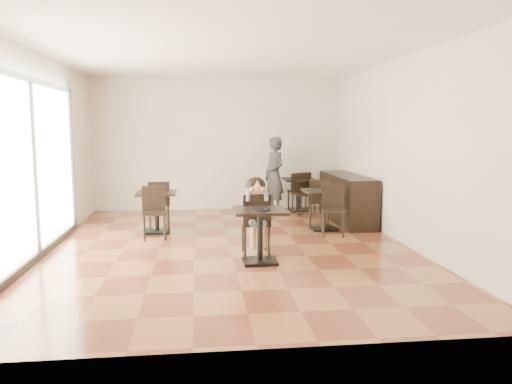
{
  "coord_description": "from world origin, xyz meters",
  "views": [
    {
      "loc": [
        -0.52,
        -8.28,
        2.0
      ],
      "look_at": [
        0.39,
        -0.58,
        1.0
      ],
      "focal_mm": 35.0,
      "sensor_mm": 36.0,
      "label": 1
    }
  ],
  "objects": [
    {
      "name": "chair_left_b",
      "position": [
        -1.3,
        0.74,
        0.47
      ],
      "size": [
        0.47,
        0.47,
        0.95
      ],
      "primitive_type": null,
      "rotation": [
        0.0,
        0.0,
        0.11
      ],
      "color": "black",
      "rests_on": "floor"
    },
    {
      "name": "service_counter",
      "position": [
        2.65,
        2.0,
        0.5
      ],
      "size": [
        0.6,
        2.4,
        1.0
      ],
      "primitive_type": "cube",
      "color": "black",
      "rests_on": "floor"
    },
    {
      "name": "wall_front",
      "position": [
        0.0,
        -4.0,
        1.6
      ],
      "size": [
        6.0,
        0.01,
        3.2
      ],
      "primitive_type": "cube",
      "color": "silver",
      "rests_on": "floor"
    },
    {
      "name": "child",
      "position": [
        0.39,
        -0.53,
        0.61
      ],
      "size": [
        0.44,
        0.61,
        1.22
      ],
      "primitive_type": null,
      "color": "slate",
      "rests_on": "child_chair"
    },
    {
      "name": "child_chair",
      "position": [
        0.39,
        -0.53,
        0.49
      ],
      "size": [
        0.44,
        0.44,
        0.97
      ],
      "primitive_type": null,
      "rotation": [
        0.0,
        0.0,
        3.14
      ],
      "color": "black",
      "rests_on": "floor"
    },
    {
      "name": "chair_mid_a",
      "position": [
        1.98,
        1.74,
        0.47
      ],
      "size": [
        0.5,
        0.5,
        0.95
      ],
      "primitive_type": null,
      "rotation": [
        0.0,
        0.0,
        2.95
      ],
      "color": "black",
      "rests_on": "floor"
    },
    {
      "name": "plate",
      "position": [
        0.39,
        -1.18,
        0.82
      ],
      "size": [
        0.27,
        0.27,
        0.02
      ],
      "primitive_type": "cylinder",
      "color": "black",
      "rests_on": "child_table"
    },
    {
      "name": "child_table",
      "position": [
        0.39,
        -1.08,
        0.4
      ],
      "size": [
        0.77,
        0.77,
        0.81
      ],
      "primitive_type": null,
      "color": "black",
      "rests_on": "floor"
    },
    {
      "name": "wall_right",
      "position": [
        3.0,
        0.0,
        1.6
      ],
      "size": [
        0.01,
        8.0,
        3.2
      ],
      "primitive_type": "cube",
      "color": "silver",
      "rests_on": "floor"
    },
    {
      "name": "chair_back_b",
      "position": [
        1.92,
        2.99,
        0.47
      ],
      "size": [
        0.55,
        0.55,
        0.94
      ],
      "primitive_type": null,
      "rotation": [
        0.0,
        0.0,
        0.37
      ],
      "color": "black",
      "rests_on": "floor"
    },
    {
      "name": "chair_back_a",
      "position": [
        1.92,
        3.5,
        0.47
      ],
      "size": [
        0.55,
        0.55,
        0.94
      ],
      "primitive_type": null,
      "rotation": [
        0.0,
        0.0,
        3.51
      ],
      "color": "black",
      "rests_on": "floor"
    },
    {
      "name": "chair_mid_b",
      "position": [
        1.98,
        0.64,
        0.47
      ],
      "size": [
        0.5,
        0.5,
        0.95
      ],
      "primitive_type": null,
      "rotation": [
        0.0,
        0.0,
        -0.19
      ],
      "color": "black",
      "rests_on": "floor"
    },
    {
      "name": "ceiling",
      "position": [
        0.0,
        0.0,
        3.2
      ],
      "size": [
        6.0,
        8.0,
        0.01
      ],
      "primitive_type": "cube",
      "color": "white",
      "rests_on": "floor"
    },
    {
      "name": "adult_patron",
      "position": [
        1.27,
        3.24,
        0.9
      ],
      "size": [
        0.64,
        0.77,
        1.8
      ],
      "primitive_type": "imported",
      "rotation": [
        0.0,
        0.0,
        -1.21
      ],
      "color": "#35353A",
      "rests_on": "floor"
    },
    {
      "name": "wall_back",
      "position": [
        0.0,
        4.0,
        1.6
      ],
      "size": [
        6.0,
        0.01,
        3.2
      ],
      "primitive_type": "cube",
      "color": "silver",
      "rests_on": "floor"
    },
    {
      "name": "cafe_table_back",
      "position": [
        1.92,
        3.5,
        0.39
      ],
      "size": [
        0.96,
        0.96,
        0.79
      ],
      "primitive_type": null,
      "rotation": [
        0.0,
        0.0,
        0.37
      ],
      "color": "black",
      "rests_on": "floor"
    },
    {
      "name": "floor",
      "position": [
        0.0,
        0.0,
        0.0
      ],
      "size": [
        6.0,
        8.0,
        0.01
      ],
      "primitive_type": "cube",
      "color": "brown",
      "rests_on": "ground"
    },
    {
      "name": "cafe_table_left",
      "position": [
        -1.3,
        1.29,
        0.39
      ],
      "size": [
        0.82,
        0.82,
        0.79
      ],
      "primitive_type": null,
      "rotation": [
        0.0,
        0.0,
        0.11
      ],
      "color": "black",
      "rests_on": "floor"
    },
    {
      "name": "wall_left",
      "position": [
        -3.0,
        0.0,
        1.6
      ],
      "size": [
        0.01,
        8.0,
        3.2
      ],
      "primitive_type": "cube",
      "color": "silver",
      "rests_on": "floor"
    },
    {
      "name": "chair_left_a",
      "position": [
        -1.3,
        1.84,
        0.47
      ],
      "size": [
        0.47,
        0.47,
        0.95
      ],
      "primitive_type": null,
      "rotation": [
        0.0,
        0.0,
        3.25
      ],
      "color": "black",
      "rests_on": "floor"
    },
    {
      "name": "pizza_slice",
      "position": [
        0.39,
        -0.72,
        1.06
      ],
      "size": [
        0.28,
        0.22,
        0.07
      ],
      "primitive_type": null,
      "color": "#F0CD86",
      "rests_on": "child"
    },
    {
      "name": "cafe_table_mid",
      "position": [
        1.93,
        1.19,
        0.39
      ],
      "size": [
        0.88,
        0.88,
        0.79
      ],
      "primitive_type": null,
      "rotation": [
        0.0,
        0.0,
        -0.19
      ],
      "color": "black",
      "rests_on": "floor"
    },
    {
      "name": "storefront_window",
      "position": [
        -2.97,
        -0.5,
        1.4
      ],
      "size": [
        0.04,
        4.5,
        2.6
      ],
      "primitive_type": "cube",
      "color": "white",
      "rests_on": "floor"
    }
  ]
}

